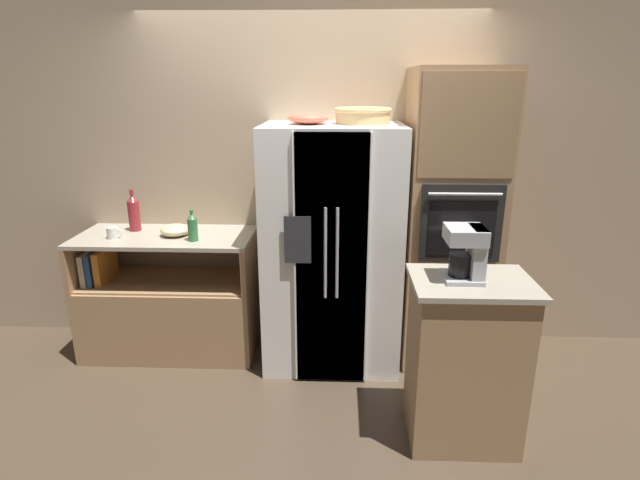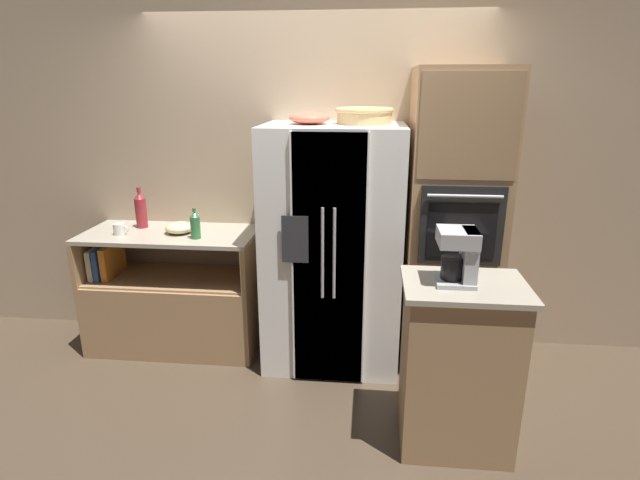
# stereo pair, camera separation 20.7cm
# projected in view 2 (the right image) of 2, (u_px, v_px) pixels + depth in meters

# --- Properties ---
(ground_plane) EXTENTS (20.00, 20.00, 0.00)m
(ground_plane) POSITION_uv_depth(u_px,v_px,m) (309.00, 360.00, 3.79)
(ground_plane) COLOR #4C3D2D
(wall_back) EXTENTS (12.00, 0.06, 2.80)m
(wall_back) POSITION_uv_depth(u_px,v_px,m) (316.00, 166.00, 3.83)
(wall_back) COLOR tan
(wall_back) RESTS_ON ground_plane
(counter_left) EXTENTS (1.30, 0.60, 0.94)m
(counter_left) POSITION_uv_depth(u_px,v_px,m) (175.00, 304.00, 3.93)
(counter_left) COLOR #A87F56
(counter_left) RESTS_ON ground_plane
(refrigerator) EXTENTS (0.96, 0.76, 1.74)m
(refrigerator) POSITION_uv_depth(u_px,v_px,m) (333.00, 248.00, 3.59)
(refrigerator) COLOR white
(refrigerator) RESTS_ON ground_plane
(wall_oven) EXTENTS (0.64, 0.67, 2.11)m
(wall_oven) POSITION_uv_depth(u_px,v_px,m) (453.00, 224.00, 3.51)
(wall_oven) COLOR #A87F56
(wall_oven) RESTS_ON ground_plane
(island_counter) EXTENTS (0.66, 0.50, 0.99)m
(island_counter) POSITION_uv_depth(u_px,v_px,m) (458.00, 365.00, 2.79)
(island_counter) COLOR #A87F56
(island_counter) RESTS_ON ground_plane
(wicker_basket) EXTENTS (0.39, 0.39, 0.11)m
(wicker_basket) POSITION_uv_depth(u_px,v_px,m) (364.00, 115.00, 3.35)
(wicker_basket) COLOR tan
(wicker_basket) RESTS_ON refrigerator
(fruit_bowl) EXTENTS (0.27, 0.27, 0.08)m
(fruit_bowl) POSITION_uv_depth(u_px,v_px,m) (309.00, 118.00, 3.35)
(fruit_bowl) COLOR #DB664C
(fruit_bowl) RESTS_ON refrigerator
(bottle_tall) EXTENTS (0.09, 0.09, 0.32)m
(bottle_tall) POSITION_uv_depth(u_px,v_px,m) (141.00, 210.00, 3.84)
(bottle_tall) COLOR maroon
(bottle_tall) RESTS_ON counter_left
(bottle_short) EXTENTS (0.07, 0.07, 0.22)m
(bottle_short) POSITION_uv_depth(u_px,v_px,m) (195.00, 225.00, 3.58)
(bottle_short) COLOR #33723F
(bottle_short) RESTS_ON counter_left
(mug) EXTENTS (0.11, 0.08, 0.08)m
(mug) POSITION_uv_depth(u_px,v_px,m) (119.00, 229.00, 3.69)
(mug) COLOR silver
(mug) RESTS_ON counter_left
(mixing_bowl) EXTENTS (0.21, 0.21, 0.08)m
(mixing_bowl) POSITION_uv_depth(u_px,v_px,m) (179.00, 228.00, 3.73)
(mixing_bowl) COLOR beige
(mixing_bowl) RESTS_ON counter_left
(coffee_maker) EXTENTS (0.20, 0.21, 0.29)m
(coffee_maker) POSITION_uv_depth(u_px,v_px,m) (461.00, 254.00, 2.60)
(coffee_maker) COLOR #B2B2B7
(coffee_maker) RESTS_ON island_counter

